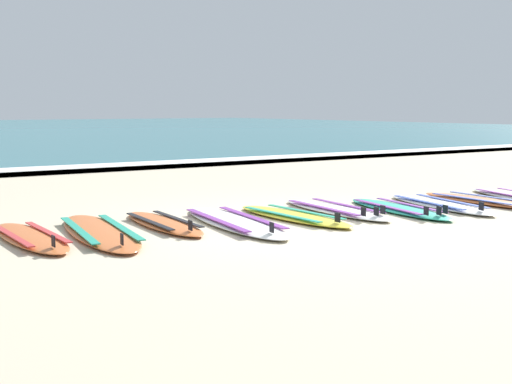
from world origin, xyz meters
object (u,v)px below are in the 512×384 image
Objects in this scene: surfboard_7 at (399,209)px; surfboard_8 at (439,204)px; surfboard_9 at (482,201)px; surfboard_6 at (335,209)px; surfboard_5 at (293,216)px; surfboard_4 at (234,222)px; surfboard_2 at (100,232)px; surfboard_1 at (30,237)px; surfboard_3 at (163,223)px.

surfboard_7 is 0.97× the size of surfboard_8.
surfboard_8 and surfboard_9 have the same top height.
surfboard_8 is at bearing 174.35° from surfboard_9.
surfboard_7 is 1.60m from surfboard_9.
surfboard_5 is at bearing -169.27° from surfboard_6.
surfboard_6 is (1.65, 0.10, 0.00)m from surfboard_4.
surfboard_2 is at bearing 173.31° from surfboard_5.
surfboard_1 is 5.55m from surfboard_8.
surfboard_4 is 1.21× the size of surfboard_9.
surfboard_1 is at bearing 173.25° from surfboard_5.
surfboard_4 and surfboard_6 have the same top height.
surfboard_8 is at bearing -9.95° from surfboard_3.
surfboard_6 and surfboard_9 have the same top height.
surfboard_2 and surfboard_3 have the same top height.
surfboard_6 and surfboard_7 have the same top height.
surfboard_5 and surfboard_6 have the same top height.
surfboard_3 is at bearing 165.81° from surfboard_5.
surfboard_4 is (1.59, -0.24, -0.00)m from surfboard_2.
surfboard_1 is 0.96× the size of surfboard_5.
surfboard_4 is 1.65m from surfboard_6.
surfboard_2 is 4.82m from surfboard_8.
surfboard_6 and surfboard_8 have the same top height.
surfboard_1 is 6.37m from surfboard_9.
surfboard_9 is at bearing -5.65° from surfboard_8.
surfboard_3 is 0.84m from surfboard_4.
surfboard_5 is 0.94× the size of surfboard_8.
surfboard_9 is (1.60, -0.10, -0.00)m from surfboard_7.
surfboard_7 is at bearing 178.83° from surfboard_8.
surfboard_3 is at bearing 154.79° from surfboard_4.
surfboard_6 is at bearing -6.01° from surfboard_3.
surfboard_1 is 0.93× the size of surfboard_7.
surfboard_8 is (5.51, -0.66, -0.00)m from surfboard_1.
surfboard_4 is 1.16× the size of surfboard_8.
surfboard_8 is 0.82m from surfboard_9.
surfboard_6 is (0.80, 0.15, 0.00)m from surfboard_5.
surfboard_6 is at bearing 150.88° from surfboard_7.
surfboard_1 is 0.74m from surfboard_2.
surfboard_2 is at bearing 173.16° from surfboard_8.
surfboard_2 is (0.73, -0.09, -0.00)m from surfboard_1.
surfboard_8 is at bearing -6.99° from surfboard_5.
surfboard_5 is 0.95× the size of surfboard_6.
surfboard_7 is (4.00, -0.56, 0.00)m from surfboard_2.
surfboard_6 is 2.42m from surfboard_9.
surfboard_4 is at bearing -8.51° from surfboard_2.
surfboard_1 and surfboard_2 have the same top height.
surfboard_4 is at bearing 173.99° from surfboard_8.
surfboard_4 is at bearing -176.38° from surfboard_6.
surfboard_2 is at bearing 177.65° from surfboard_6.
surfboard_9 is (3.17, -0.37, -0.00)m from surfboard_5.
surfboard_8 is 1.05× the size of surfboard_9.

